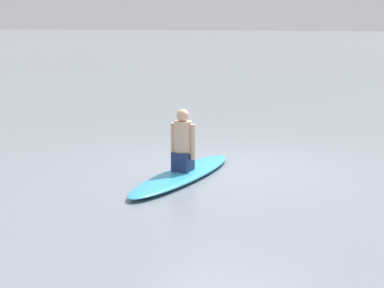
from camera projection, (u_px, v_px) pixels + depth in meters
name	position (u px, v px, depth m)	size (l,w,h in m)	color
ground_plane	(232.00, 168.00, 10.01)	(400.00, 400.00, 0.00)	gray
surfboard	(183.00, 174.00, 9.34)	(3.01, 0.61, 0.12)	#339EC6
person_paddler	(183.00, 143.00, 9.25)	(0.31, 0.40, 0.92)	navy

